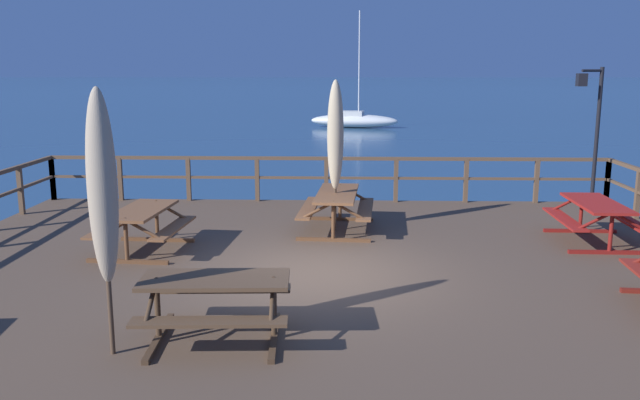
% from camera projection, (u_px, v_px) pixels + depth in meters
% --- Properties ---
extents(ground_plane, '(600.00, 600.00, 0.00)m').
position_uv_depth(ground_plane, '(318.00, 320.00, 10.52)').
color(ground_plane, navy).
extents(wooden_deck, '(13.70, 11.75, 0.79)m').
position_uv_depth(wooden_deck, '(318.00, 297.00, 10.44)').
color(wooden_deck, brown).
rests_on(wooden_deck, ground).
extents(railing_waterside_far, '(13.50, 0.10, 1.09)m').
position_uv_depth(railing_waterside_far, '(326.00, 171.00, 15.83)').
color(railing_waterside_far, brown).
rests_on(railing_waterside_far, wooden_deck).
extents(picnic_table_mid_left, '(1.55, 2.21, 0.78)m').
position_uv_depth(picnic_table_mid_left, '(337.00, 202.00, 13.03)').
color(picnic_table_mid_left, brown).
rests_on(picnic_table_mid_left, wooden_deck).
extents(picnic_table_front_right, '(1.53, 1.90, 0.78)m').
position_uv_depth(picnic_table_front_right, '(142.00, 221.00, 11.49)').
color(picnic_table_front_right, brown).
rests_on(picnic_table_front_right, wooden_deck).
extents(picnic_table_back_left, '(1.44, 1.93, 0.78)m').
position_uv_depth(picnic_table_back_left, '(596.00, 213.00, 12.09)').
color(picnic_table_back_left, maroon).
rests_on(picnic_table_back_left, wooden_deck).
extents(picnic_table_front_left, '(1.80, 1.48, 0.78)m').
position_uv_depth(picnic_table_front_left, '(215.00, 295.00, 7.73)').
color(picnic_table_front_left, brown).
rests_on(picnic_table_front_left, wooden_deck).
extents(patio_umbrella_short_front, '(0.32, 0.32, 2.98)m').
position_uv_depth(patio_umbrella_short_front, '(102.00, 189.00, 7.07)').
color(patio_umbrella_short_front, '#4C3828').
rests_on(patio_umbrella_short_front, wooden_deck).
extents(patio_umbrella_tall_front, '(0.32, 0.32, 2.96)m').
position_uv_depth(patio_umbrella_tall_front, '(335.00, 136.00, 12.74)').
color(patio_umbrella_tall_front, '#4C3828').
rests_on(patio_umbrella_tall_front, wooden_deck).
extents(lamp_post_hooked, '(0.65, 0.35, 3.20)m').
position_uv_depth(lamp_post_hooked, '(591.00, 116.00, 14.77)').
color(lamp_post_hooked, black).
rests_on(lamp_post_hooked, wooden_deck).
extents(sailboat_distant, '(6.21, 2.77, 7.72)m').
position_uv_depth(sailboat_distant, '(354.00, 120.00, 44.90)').
color(sailboat_distant, white).
rests_on(sailboat_distant, ground).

